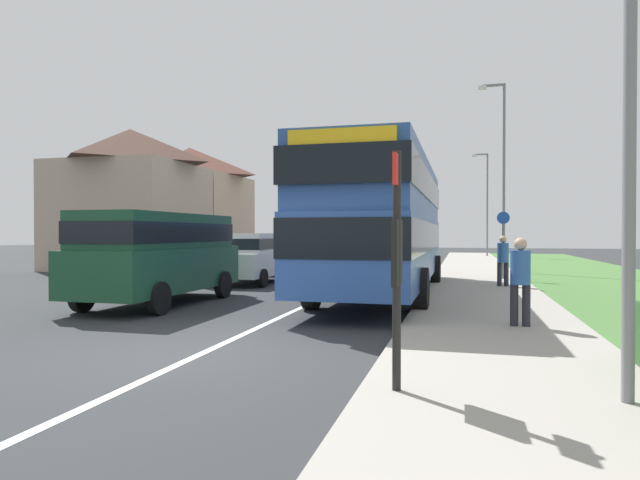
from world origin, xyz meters
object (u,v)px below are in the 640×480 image
double_decker_bus (384,219)px  cycle_route_sign (503,242)px  bus_stop_sign (397,253)px  pedestrian_at_stop (520,277)px  parked_van_dark_green (159,251)px  street_lamp_far (486,198)px  parked_car_silver (292,252)px  parked_car_white (250,256)px  pedestrian_walking_away (503,258)px  street_lamp_mid (502,166)px

double_decker_bus → cycle_route_sign: 6.42m
bus_stop_sign → cycle_route_sign: (2.07, 14.87, -0.11)m
double_decker_bus → bus_stop_sign: bearing=-81.3°
pedestrian_at_stop → parked_van_dark_green: bearing=167.3°
parked_van_dark_green → cycle_route_sign: size_ratio=2.07×
street_lamp_far → parked_van_dark_green: bearing=-106.9°
double_decker_bus → street_lamp_far: street_lamp_far is taller
parked_car_silver → bus_stop_sign: size_ratio=1.54×
parked_car_white → cycle_route_sign: cycle_route_sign is taller
parked_van_dark_green → street_lamp_far: size_ratio=0.70×
parked_car_white → bus_stop_sign: size_ratio=1.53×
parked_car_silver → street_lamp_far: street_lamp_far is taller
parked_car_silver → bus_stop_sign: bearing=-69.0°
pedestrian_at_stop → cycle_route_sign: size_ratio=0.66×
double_decker_bus → parked_car_silver: (-5.02, 7.29, -1.21)m
pedestrian_walking_away → parked_van_dark_green: bearing=-145.9°
parked_car_silver → parked_car_white: bearing=-90.2°
double_decker_bus → pedestrian_walking_away: bearing=36.4°
bus_stop_sign → parked_car_white: bearing=118.4°
parked_car_white → bus_stop_sign: (6.49, -12.03, 0.59)m
pedestrian_at_stop → pedestrian_walking_away: bearing=88.3°
parked_van_dark_green → pedestrian_walking_away: bearing=34.1°
parked_van_dark_green → parked_car_white: parked_van_dark_green is taller
double_decker_bus → parked_car_white: bearing=153.8°
double_decker_bus → parked_van_dark_green: bearing=-147.5°
parked_van_dark_green → pedestrian_at_stop: parked_van_dark_green is taller
double_decker_bus → cycle_route_sign: double_decker_bus is taller
parked_van_dark_green → cycle_route_sign: (8.62, 8.57, 0.10)m
double_decker_bus → parked_car_silver: size_ratio=2.84×
parked_van_dark_green → pedestrian_walking_away: 10.18m
parked_car_white → street_lamp_far: bearing=69.4°
bus_stop_sign → street_lamp_mid: street_lamp_mid is taller
parked_car_white → bus_stop_sign: 13.68m
pedestrian_walking_away → bus_stop_sign: 12.16m
parked_van_dark_green → parked_car_white: 5.74m
double_decker_bus → street_lamp_mid: street_lamp_mid is taller
parked_car_white → bus_stop_sign: bus_stop_sign is taller
parked_car_white → cycle_route_sign: bearing=18.4°
double_decker_bus → bus_stop_sign: size_ratio=4.38×
parked_van_dark_green → pedestrian_walking_away: size_ratio=3.12×
parked_car_silver → pedestrian_at_stop: size_ratio=2.40×
parked_van_dark_green → street_lamp_far: (8.83, 29.00, 2.96)m
parked_car_silver → cycle_route_sign: 8.79m
double_decker_bus → pedestrian_walking_away: 4.29m
cycle_route_sign → street_lamp_mid: (0.22, 4.35, 3.24)m
pedestrian_walking_away → cycle_route_sign: bearing=86.0°
street_lamp_mid → street_lamp_far: street_lamp_mid is taller
parked_car_silver → pedestrian_at_stop: bearing=-56.7°
pedestrian_at_stop → double_decker_bus: bearing=121.3°
cycle_route_sign → parked_car_white: bearing=-161.6°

